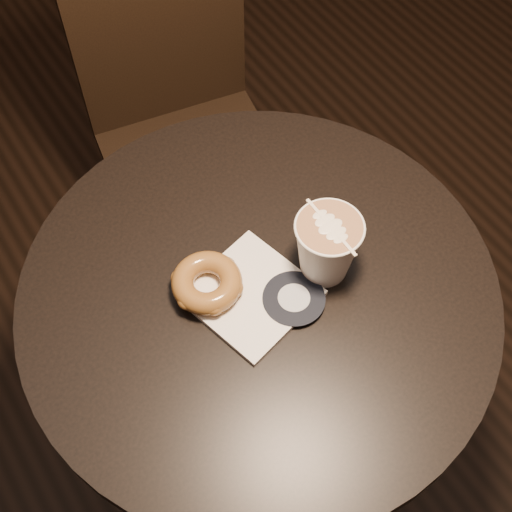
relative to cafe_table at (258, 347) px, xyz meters
name	(u,v)px	position (x,y,z in m)	size (l,w,h in m)	color
cafe_table	(258,347)	(0.00, 0.00, 0.00)	(0.70, 0.70, 0.75)	black
chair	(177,104)	(0.18, 0.59, -0.03)	(0.43, 0.43, 0.93)	black
pastry_bag	(251,295)	(-0.02, -0.01, 0.20)	(0.16, 0.16, 0.01)	white
doughnut	(207,283)	(-0.06, 0.04, 0.22)	(0.10, 0.10, 0.03)	brown
latte_cup	(327,248)	(0.10, -0.02, 0.25)	(0.10, 0.10, 0.11)	white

